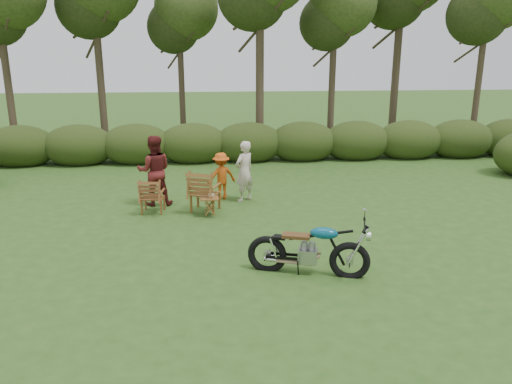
{
  "coord_description": "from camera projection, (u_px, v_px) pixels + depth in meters",
  "views": [
    {
      "loc": [
        -1.36,
        -8.82,
        3.9
      ],
      "look_at": [
        -0.41,
        1.61,
        0.9
      ],
      "focal_mm": 35.0,
      "sensor_mm": 36.0,
      "label": 1
    }
  ],
  "objects": [
    {
      "name": "adult_a",
      "position": [
        245.0,
        201.0,
        13.36
      ],
      "size": [
        0.7,
        0.68,
        1.62
      ],
      "primitive_type": "imported",
      "rotation": [
        0.0,
        0.0,
        3.85
      ],
      "color": "beige",
      "rests_on": "ground"
    },
    {
      "name": "side_table",
      "position": [
        210.0,
        207.0,
        12.05
      ],
      "size": [
        0.47,
        0.4,
        0.46
      ],
      "primitive_type": null,
      "rotation": [
        0.0,
        0.0,
        0.05
      ],
      "color": "brown",
      "rests_on": "ground"
    },
    {
      "name": "motorcycle",
      "position": [
        307.0,
        273.0,
        9.03
      ],
      "size": [
        2.22,
        1.36,
        1.19
      ],
      "primitive_type": null,
      "rotation": [
        0.0,
        0.0,
        -0.29
      ],
      "color": "#0D83AB",
      "rests_on": "ground"
    },
    {
      "name": "adult_b",
      "position": [
        156.0,
        205.0,
        13.02
      ],
      "size": [
        0.92,
        0.74,
        1.82
      ],
      "primitive_type": "imported",
      "rotation": [
        0.0,
        0.0,
        3.2
      ],
      "color": "#591A19",
      "rests_on": "ground"
    },
    {
      "name": "ground",
      "position": [
        285.0,
        259.0,
        9.63
      ],
      "size": [
        80.0,
        80.0,
        0.0
      ],
      "primitive_type": "plane",
      "color": "#264717",
      "rests_on": "ground"
    },
    {
      "name": "child",
      "position": [
        222.0,
        199.0,
        13.53
      ],
      "size": [
        0.93,
        0.73,
        1.27
      ],
      "primitive_type": "imported",
      "rotation": [
        0.0,
        0.0,
        3.5
      ],
      "color": "#BD4B11",
      "rests_on": "ground"
    },
    {
      "name": "cup",
      "position": [
        211.0,
        195.0,
        12.0
      ],
      "size": [
        0.18,
        0.18,
        0.11
      ],
      "primitive_type": "imported",
      "rotation": [
        0.0,
        0.0,
        -0.41
      ],
      "color": "beige",
      "rests_on": "side_table"
    },
    {
      "name": "lawn_chair_right",
      "position": [
        206.0,
        211.0,
        12.53
      ],
      "size": [
        0.93,
        0.93,
        1.06
      ],
      "primitive_type": null,
      "rotation": [
        0.0,
        0.0,
        2.81
      ],
      "color": "brown",
      "rests_on": "ground"
    },
    {
      "name": "lawn_chair_left",
      "position": [
        154.0,
        212.0,
        12.41
      ],
      "size": [
        0.67,
        0.67,
        0.88
      ],
      "primitive_type": null,
      "rotation": [
        0.0,
        0.0,
        3.03
      ],
      "color": "brown",
      "rests_on": "ground"
    },
    {
      "name": "tree_line",
      "position": [
        261.0,
        52.0,
        17.95
      ],
      "size": [
        22.52,
        11.62,
        8.14
      ],
      "color": "#3B2C20",
      "rests_on": "ground"
    }
  ]
}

